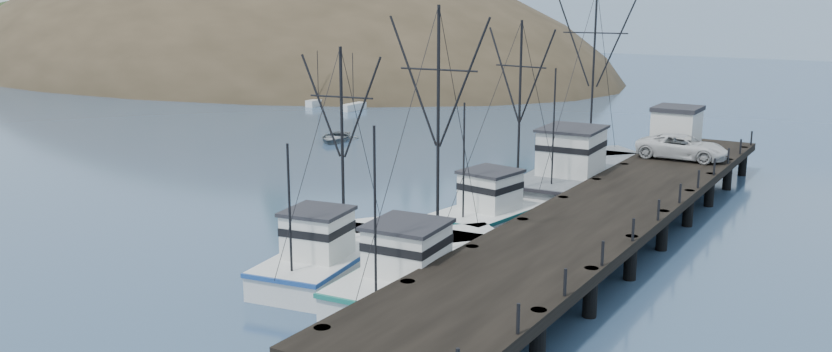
# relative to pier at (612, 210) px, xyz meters

# --- Properties ---
(ground) EXTENTS (400.00, 400.00, 0.00)m
(ground) POSITION_rel_pier_xyz_m (-14.00, -16.00, -1.69)
(ground) COLOR navy
(ground) RESTS_ON ground
(pier) EXTENTS (6.00, 44.00, 2.00)m
(pier) POSITION_rel_pier_xyz_m (0.00, 0.00, 0.00)
(pier) COLOR black
(pier) RESTS_ON ground
(headland) EXTENTS (134.80, 78.00, 51.00)m
(headland) POSITION_rel_pier_xyz_m (-88.95, 62.61, -6.24)
(headland) COLOR #382D1E
(headland) RESTS_ON ground
(distant_ridge_far) EXTENTS (180.00, 25.00, 18.00)m
(distant_ridge_far) POSITION_rel_pier_xyz_m (-54.00, 169.00, -1.69)
(distant_ridge_far) COLOR silver
(distant_ridge_far) RESTS_ON ground
(moored_sailboats) EXTENTS (18.48, 20.38, 6.35)m
(moored_sailboats) POSITION_rel_pier_xyz_m (-44.95, 41.03, -1.36)
(moored_sailboats) COLOR silver
(moored_sailboats) RESTS_ON ground
(trawler_near) EXTENTS (4.87, 12.24, 12.21)m
(trawler_near) POSITION_rel_pier_xyz_m (-4.50, -10.59, -0.87)
(trawler_near) COLOR silver
(trawler_near) RESTS_ON ground
(trawler_mid) EXTENTS (4.84, 10.46, 10.41)m
(trawler_mid) POSITION_rel_pier_xyz_m (-8.96, -11.18, -0.87)
(trawler_mid) COLOR silver
(trawler_mid) RESTS_ON ground
(trawler_far) EXTENTS (4.93, 11.11, 11.32)m
(trawler_far) POSITION_rel_pier_xyz_m (-5.85, 0.01, -0.87)
(trawler_far) COLOR silver
(trawler_far) RESTS_ON ground
(work_vessel) EXTENTS (5.36, 15.61, 13.04)m
(work_vessel) POSITION_rel_pier_xyz_m (-4.84, 8.54, -0.46)
(work_vessel) COLOR slate
(work_vessel) RESTS_ON ground
(pier_shed) EXTENTS (3.00, 3.20, 2.80)m
(pier_shed) POSITION_rel_pier_xyz_m (-1.50, 17.68, 1.73)
(pier_shed) COLOR silver
(pier_shed) RESTS_ON pier
(pickup_truck) EXTENTS (5.69, 2.71, 1.57)m
(pickup_truck) POSITION_rel_pier_xyz_m (0.01, 13.46, 1.09)
(pickup_truck) COLOR silver
(pickup_truck) RESTS_ON pier
(motorboat) EXTENTS (4.88, 5.68, 0.99)m
(motorboat) POSITION_rel_pier_xyz_m (-29.76, 15.79, -1.69)
(motorboat) COLOR slate
(motorboat) RESTS_ON ground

